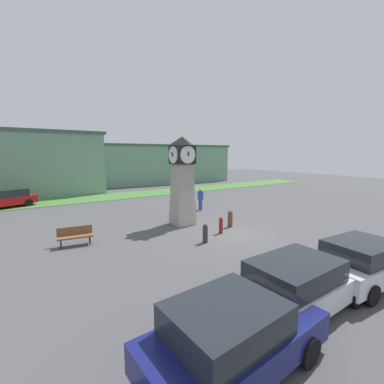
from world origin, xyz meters
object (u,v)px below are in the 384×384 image
(car_near_tower, at_px, (299,284))
(car_silver_hatch, at_px, (9,198))
(clock_tower, at_px, (182,180))
(bench, at_px, (75,235))
(bollard_near_tower, at_px, (230,219))
(car_by_building, at_px, (363,261))
(bollard_mid_row, at_px, (221,225))
(bollard_far_row, at_px, (205,233))
(car_navy_sedan, at_px, (233,335))
(pedestrian_crossing_lot, at_px, (200,197))

(car_near_tower, height_order, car_silver_hatch, car_near_tower)
(clock_tower, relative_size, bench, 3.30)
(car_near_tower, distance_m, bench, 10.17)
(bollard_near_tower, distance_m, car_by_building, 7.70)
(bollard_mid_row, height_order, bench, bollard_mid_row)
(bollard_mid_row, relative_size, car_silver_hatch, 0.22)
(car_near_tower, distance_m, car_by_building, 3.22)
(bollard_far_row, bearing_deg, car_navy_sedan, -121.90)
(bollard_near_tower, xyz_separation_m, car_silver_hatch, (-11.49, 14.28, 0.26))
(car_by_building, bearing_deg, car_navy_sedan, -177.75)
(clock_tower, bearing_deg, bollard_mid_row, -74.35)
(bollard_mid_row, bearing_deg, car_by_building, -85.68)
(clock_tower, relative_size, car_navy_sedan, 1.31)
(bollard_mid_row, height_order, car_near_tower, car_near_tower)
(bench, bearing_deg, pedestrian_crossing_lot, 17.70)
(bollard_near_tower, bearing_deg, car_by_building, -95.58)
(car_navy_sedan, bearing_deg, bollard_far_row, 58.10)
(clock_tower, height_order, bollard_near_tower, clock_tower)
(bollard_far_row, height_order, car_by_building, car_by_building)
(car_by_building, bearing_deg, pedestrian_crossing_lot, 81.26)
(bollard_far_row, relative_size, car_by_building, 0.23)
(car_silver_hatch, bearing_deg, pedestrian_crossing_lot, -36.78)
(bollard_near_tower, distance_m, pedestrian_crossing_lot, 4.98)
(car_near_tower, relative_size, car_silver_hatch, 1.06)
(car_near_tower, bearing_deg, car_silver_hatch, 109.20)
(clock_tower, bearing_deg, bench, -176.34)
(bollard_near_tower, relative_size, bench, 0.62)
(car_navy_sedan, xyz_separation_m, car_silver_hatch, (-4.56, 22.18, -0.01))
(bollard_mid_row, xyz_separation_m, car_silver_hatch, (-10.22, 14.95, 0.30))
(clock_tower, height_order, bollard_mid_row, clock_tower)
(bollard_far_row, height_order, pedestrian_crossing_lot, pedestrian_crossing_lot)
(car_silver_hatch, bearing_deg, bollard_far_row, -61.25)
(bollard_far_row, bearing_deg, bollard_mid_row, 24.38)
(clock_tower, height_order, car_near_tower, clock_tower)
(bollard_mid_row, height_order, pedestrian_crossing_lot, pedestrian_crossing_lot)
(car_by_building, bearing_deg, bollard_near_tower, 84.42)
(car_navy_sedan, relative_size, car_silver_hatch, 0.97)
(car_near_tower, bearing_deg, bollard_far_row, 79.94)
(bollard_mid_row, bearing_deg, clock_tower, 105.65)
(car_navy_sedan, xyz_separation_m, car_by_building, (6.19, 0.24, 0.00))
(clock_tower, bearing_deg, bollard_far_row, -102.99)
(bollard_near_tower, xyz_separation_m, bollard_mid_row, (-1.28, -0.67, -0.04))
(car_by_building, bearing_deg, car_near_tower, 174.98)
(bollard_mid_row, bearing_deg, bollard_near_tower, 27.70)
(car_silver_hatch, relative_size, pedestrian_crossing_lot, 2.44)
(pedestrian_crossing_lot, bearing_deg, bollard_mid_row, -114.04)
(bollard_far_row, bearing_deg, pedestrian_crossing_lot, 56.84)
(clock_tower, height_order, bench, clock_tower)
(clock_tower, bearing_deg, car_navy_sedan, -115.82)
(clock_tower, distance_m, bollard_near_tower, 3.75)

